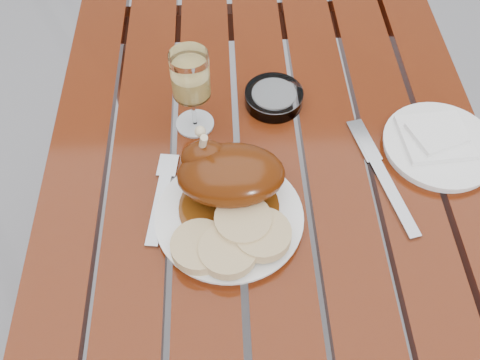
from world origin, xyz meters
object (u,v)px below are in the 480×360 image
side_plate (440,146)px  table (264,279)px  wine_glass (192,92)px  dinner_plate (229,218)px  ashtray (274,98)px

side_plate → table: bearing=-168.2°
wine_glass → table: bearing=-46.8°
dinner_plate → wine_glass: (-0.06, 0.22, 0.08)m
dinner_plate → ashtray: 0.28m
wine_glass → side_plate: 0.46m
table → ashtray: size_ratio=10.66×
wine_glass → side_plate: size_ratio=0.82×
table → wine_glass: (-0.13, 0.14, 0.46)m
wine_glass → ashtray: (0.15, 0.05, -0.07)m
dinner_plate → wine_glass: size_ratio=1.45×
table → dinner_plate: bearing=-136.6°
ashtray → dinner_plate: bearing=-109.5°
side_plate → wine_glass: bearing=169.8°
table → side_plate: (0.31, 0.06, 0.38)m
dinner_plate → table: bearing=43.4°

